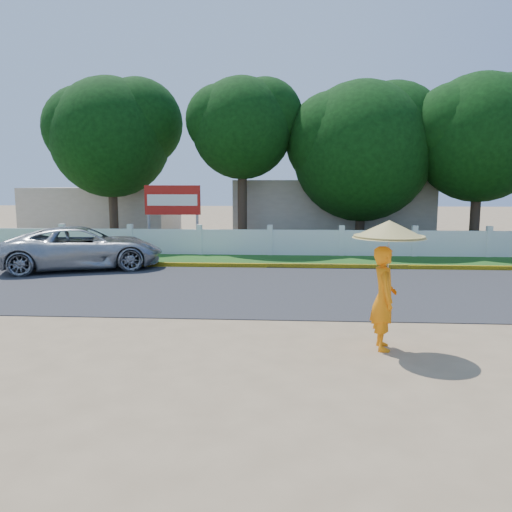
% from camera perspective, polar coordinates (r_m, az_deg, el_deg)
% --- Properties ---
extents(ground, '(120.00, 120.00, 0.00)m').
position_cam_1_polar(ground, '(10.19, -0.73, -8.87)').
color(ground, '#9E8460').
rests_on(ground, ground).
extents(road, '(60.00, 7.00, 0.02)m').
position_cam_1_polar(road, '(14.54, 0.63, -3.63)').
color(road, '#38383A').
rests_on(road, ground).
extents(grass_verge, '(60.00, 3.50, 0.03)m').
position_cam_1_polar(grass_verge, '(19.71, 1.44, -0.50)').
color(grass_verge, '#2D601E').
rests_on(grass_verge, ground).
extents(curb, '(40.00, 0.18, 0.16)m').
position_cam_1_polar(curb, '(18.02, 1.23, -1.11)').
color(curb, yellow).
rests_on(curb, ground).
extents(fence, '(40.00, 0.10, 1.10)m').
position_cam_1_polar(fence, '(21.07, 1.60, 1.54)').
color(fence, silver).
rests_on(fence, ground).
extents(building_near, '(10.00, 6.00, 3.20)m').
position_cam_1_polar(building_near, '(27.84, 8.33, 5.24)').
color(building_near, '#B7AD99').
rests_on(building_near, ground).
extents(building_far, '(8.00, 5.00, 2.80)m').
position_cam_1_polar(building_far, '(30.70, -16.90, 4.87)').
color(building_far, '#B7AD99').
rests_on(building_far, ground).
extents(vehicle, '(6.01, 4.26, 1.52)m').
position_cam_1_polar(vehicle, '(18.73, -19.13, 0.90)').
color(vehicle, '#A0A4A7').
rests_on(vehicle, ground).
extents(monk_with_parasol, '(1.30, 1.30, 2.36)m').
position_cam_1_polar(monk_with_parasol, '(9.24, 14.67, -1.11)').
color(monk_with_parasol, orange).
rests_on(monk_with_parasol, ground).
extents(billboard, '(2.50, 0.13, 2.95)m').
position_cam_1_polar(billboard, '(22.62, -9.52, 5.93)').
color(billboard, gray).
rests_on(billboard, ground).
extents(tree_row, '(28.10, 7.25, 8.24)m').
position_cam_1_polar(tree_row, '(24.42, 11.63, 12.84)').
color(tree_row, '#473828').
rests_on(tree_row, ground).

